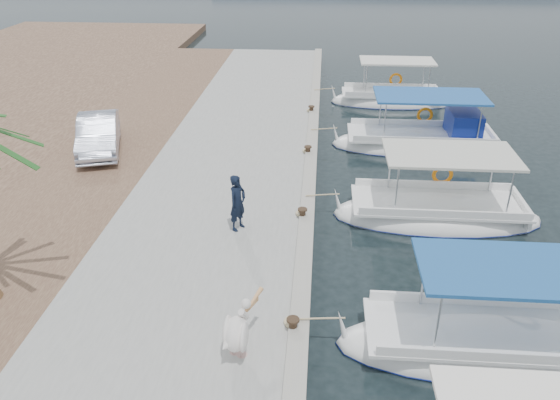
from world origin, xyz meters
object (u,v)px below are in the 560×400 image
object	(u,v)px
fishing_caique_e	(390,101)
fishing_caique_d	(423,143)
pelican	(237,331)
fishing_caique_b	(496,348)
fisherman	(238,203)
parked_car	(98,134)
fishing_caique_c	(436,215)

from	to	relation	value
fishing_caique_e	fishing_caique_d	bearing A→B (deg)	-83.30
fishing_caique_d	pelican	world-z (taller)	fishing_caique_d
pelican	fishing_caique_b	bearing A→B (deg)	10.31
fishing_caique_b	fisherman	xyz separation A→B (m)	(-6.22, 4.06, 1.21)
fisherman	fishing_caique_e	bearing A→B (deg)	6.95
fishing_caique_e	parked_car	world-z (taller)	fishing_caique_e
fishing_caique_e	pelican	bearing A→B (deg)	-104.82
fisherman	parked_car	xyz separation A→B (m)	(-6.15, 5.50, -0.16)
fishing_caique_e	pelican	distance (m)	19.79
fishing_caique_e	parked_car	distance (m)	14.72
fishing_caique_b	pelican	distance (m)	5.67
fishing_caique_c	fishing_caique_e	world-z (taller)	same
fishing_caique_c	parked_car	xyz separation A→B (m)	(-12.13, 3.55, 1.05)
fishing_caique_d	parked_car	bearing A→B (deg)	-168.54
fishing_caique_e	fisherman	bearing A→B (deg)	-112.38
fishing_caique_d	fisherman	distance (m)	10.41
fisherman	parked_car	distance (m)	8.25
fishing_caique_b	fishing_caique_e	world-z (taller)	same
fishing_caique_d	fisherman	bearing A→B (deg)	-128.83
pelican	fishing_caique_d	bearing A→B (deg)	66.29
fishing_caique_b	parked_car	bearing A→B (deg)	142.33
fishing_caique_b	fishing_caique_e	size ratio (longest dim) A/B	1.15
fisherman	fishing_caique_b	bearing A→B (deg)	-93.75
fishing_caique_d	fisherman	xyz separation A→B (m)	(-6.49, -8.06, 1.14)
fishing_caique_c	pelican	size ratio (longest dim) A/B	4.51
fisherman	fishing_caique_c	bearing A→B (deg)	-42.64
pelican	fisherman	size ratio (longest dim) A/B	0.86
fishing_caique_e	fishing_caique_b	bearing A→B (deg)	-88.61
pelican	fisherman	distance (m)	5.11
fishing_caique_c	fishing_caique_e	xyz separation A→B (m)	(-0.20, 12.10, 0.00)
parked_car	fishing_caique_b	bearing A→B (deg)	-55.36
fishing_caique_b	pelican	world-z (taller)	fishing_caique_b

